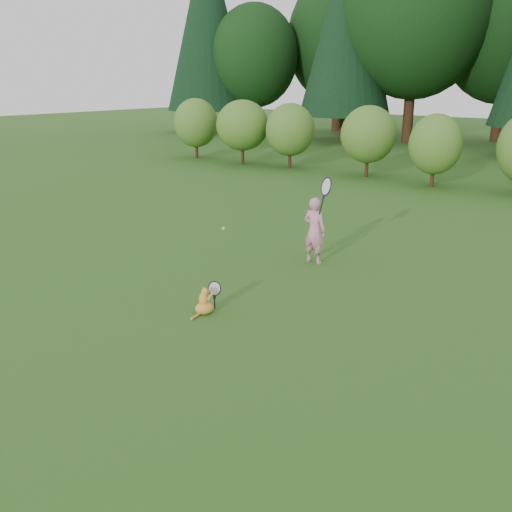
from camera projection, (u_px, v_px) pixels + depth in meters
The scene contains 5 objects.
ground at pixel (218, 304), 9.67m from camera, with size 100.00×100.00×0.00m, color #2A5518.
shrub_row at pixel (478, 149), 18.99m from camera, with size 28.00×3.00×2.80m, color #416C21, non-canonical shape.
child at pixel (315, 229), 11.63m from camera, with size 0.79×0.51×2.05m.
cat at pixel (205, 300), 9.24m from camera, with size 0.38×0.63×0.62m.
tennis_ball at pixel (224, 228), 9.78m from camera, with size 0.06×0.06×0.06m.
Camera 1 is at (6.08, -6.65, 3.68)m, focal length 40.00 mm.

